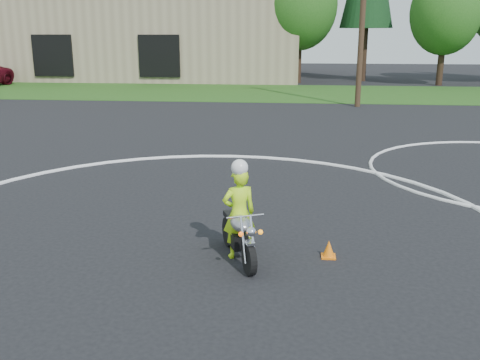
# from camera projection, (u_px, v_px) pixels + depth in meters

# --- Properties ---
(ground) EXTENTS (120.00, 120.00, 0.00)m
(ground) POSITION_uv_depth(u_px,v_px,m) (162.00, 298.00, 7.65)
(ground) COLOR black
(ground) RESTS_ON ground
(grass_strip) EXTENTS (120.00, 10.00, 0.02)m
(grass_strip) POSITION_uv_depth(u_px,v_px,m) (266.00, 92.00, 33.53)
(grass_strip) COLOR #1E4714
(grass_strip) RESTS_ON ground
(course_markings) EXTENTS (19.05, 19.05, 0.12)m
(course_markings) POSITION_uv_depth(u_px,v_px,m) (308.00, 207.00, 11.61)
(course_markings) COLOR silver
(course_markings) RESTS_ON ground
(primary_motorcycle) EXTENTS (0.82, 1.66, 0.92)m
(primary_motorcycle) POSITION_uv_depth(u_px,v_px,m) (239.00, 235.00, 8.83)
(primary_motorcycle) COLOR black
(primary_motorcycle) RESTS_ON ground
(rider_primary_grp) EXTENTS (0.66, 0.56, 1.71)m
(rider_primary_grp) POSITION_uv_depth(u_px,v_px,m) (239.00, 211.00, 8.85)
(rider_primary_grp) COLOR #BDF91A
(rider_primary_grp) RESTS_ON ground
(warehouse) EXTENTS (41.00, 17.00, 8.30)m
(warehouse) POSITION_uv_depth(u_px,v_px,m) (69.00, 26.00, 46.64)
(warehouse) COLOR tan
(warehouse) RESTS_ON ground
(utility_poles) EXTENTS (41.60, 1.12, 10.00)m
(utility_poles) POSITION_uv_depth(u_px,v_px,m) (363.00, 0.00, 25.90)
(utility_poles) COLOR #473321
(utility_poles) RESTS_ON ground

